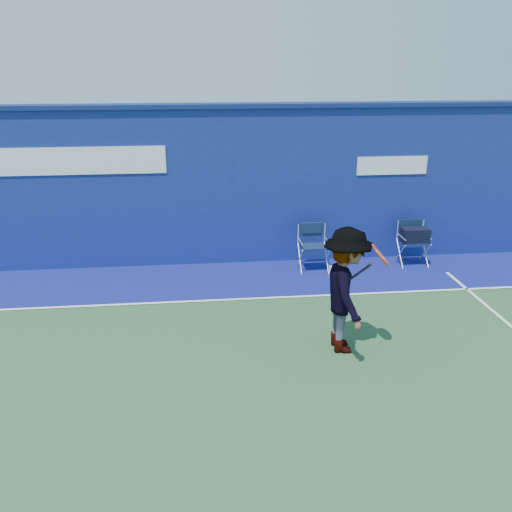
{
  "coord_description": "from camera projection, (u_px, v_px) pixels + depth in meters",
  "views": [
    {
      "loc": [
        -0.16,
        -5.17,
        3.83
      ],
      "look_at": [
        0.68,
        2.6,
        1.0
      ],
      "focal_mm": 38.0,
      "sensor_mm": 36.0,
      "label": 1
    }
  ],
  "objects": [
    {
      "name": "ground",
      "position": [
        221.0,
        418.0,
        6.15
      ],
      "size": [
        80.0,
        80.0,
        0.0
      ],
      "primitive_type": "plane",
      "color": "#2D542E",
      "rests_on": "ground"
    },
    {
      "name": "stadium_wall",
      "position": [
        207.0,
        185.0,
        10.48
      ],
      "size": [
        24.0,
        0.5,
        3.08
      ],
      "color": "navy",
      "rests_on": "ground"
    },
    {
      "name": "out_of_bounds_strip",
      "position": [
        211.0,
        281.0,
        9.98
      ],
      "size": [
        24.0,
        1.8,
        0.01
      ],
      "primitive_type": "cube",
      "color": "navy",
      "rests_on": "ground"
    },
    {
      "name": "court_lines",
      "position": [
        219.0,
        387.0,
        6.71
      ],
      "size": [
        24.0,
        12.0,
        0.01
      ],
      "color": "white",
      "rests_on": "out_of_bounds_strip"
    },
    {
      "name": "directors_chair_left",
      "position": [
        313.0,
        255.0,
        10.44
      ],
      "size": [
        0.52,
        0.48,
        0.88
      ],
      "color": "silver",
      "rests_on": "ground"
    },
    {
      "name": "directors_chair_right",
      "position": [
        413.0,
        247.0,
        10.67
      ],
      "size": [
        0.52,
        0.47,
        0.87
      ],
      "color": "silver",
      "rests_on": "ground"
    },
    {
      "name": "water_bottle",
      "position": [
        331.0,
        272.0,
        10.09
      ],
      "size": [
        0.07,
        0.07,
        0.23
      ],
      "primitive_type": "cylinder",
      "color": "white",
      "rests_on": "ground"
    },
    {
      "name": "tennis_player",
      "position": [
        346.0,
        291.0,
        7.35
      ],
      "size": [
        0.89,
        1.15,
        1.77
      ],
      "color": "#EA4738",
      "rests_on": "ground"
    }
  ]
}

